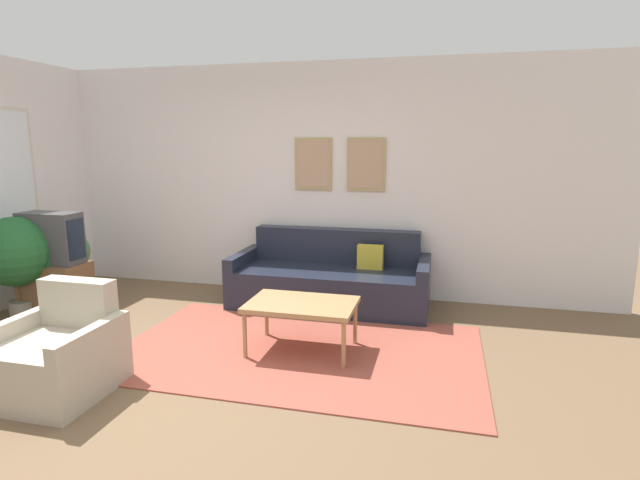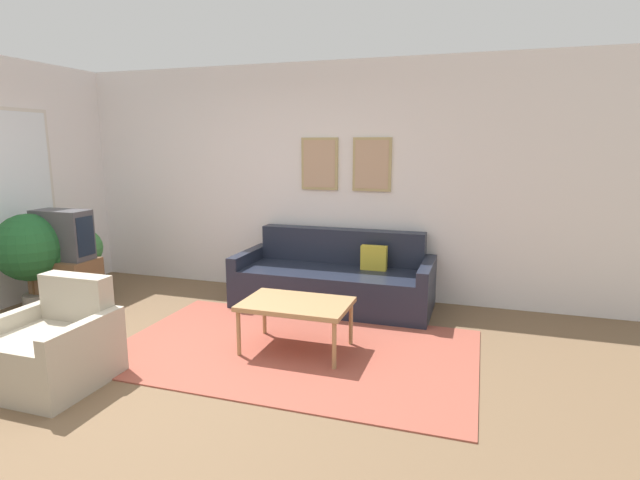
{
  "view_description": "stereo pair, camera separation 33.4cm",
  "coord_description": "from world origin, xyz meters",
  "px_view_note": "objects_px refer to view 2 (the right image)",
  "views": [
    {
      "loc": [
        2.02,
        -3.09,
        1.77
      ],
      "look_at": [
        0.85,
        1.57,
        0.85
      ],
      "focal_mm": 28.0,
      "sensor_mm": 36.0,
      "label": 1
    },
    {
      "loc": [
        2.34,
        -3.0,
        1.77
      ],
      "look_at": [
        0.85,
        1.57,
        0.85
      ],
      "focal_mm": 28.0,
      "sensor_mm": 36.0,
      "label": 2
    }
  ],
  "objects_px": {
    "tv": "(63,235)",
    "potted_plant_tall": "(30,249)",
    "coffee_table": "(296,306)",
    "armchair": "(54,349)",
    "couch": "(335,280)"
  },
  "relations": [
    {
      "from": "coffee_table",
      "to": "armchair",
      "type": "distance_m",
      "value": 1.89
    },
    {
      "from": "coffee_table",
      "to": "potted_plant_tall",
      "type": "distance_m",
      "value": 3.01
    },
    {
      "from": "armchair",
      "to": "couch",
      "type": "bearing_deg",
      "value": 56.76
    },
    {
      "from": "coffee_table",
      "to": "tv",
      "type": "xyz_separation_m",
      "value": [
        -2.74,
        0.27,
        0.43
      ]
    },
    {
      "from": "couch",
      "to": "tv",
      "type": "relative_size",
      "value": 3.53
    },
    {
      "from": "couch",
      "to": "armchair",
      "type": "relative_size",
      "value": 2.78
    },
    {
      "from": "tv",
      "to": "potted_plant_tall",
      "type": "xyz_separation_m",
      "value": [
        -0.25,
        -0.2,
        -0.13
      ]
    },
    {
      "from": "armchair",
      "to": "potted_plant_tall",
      "type": "height_order",
      "value": "potted_plant_tall"
    },
    {
      "from": "couch",
      "to": "armchair",
      "type": "xyz_separation_m",
      "value": [
        -1.48,
        -2.43,
        -0.02
      ]
    },
    {
      "from": "armchair",
      "to": "tv",
      "type": "bearing_deg",
      "value": 129.59
    },
    {
      "from": "couch",
      "to": "armchair",
      "type": "distance_m",
      "value": 2.85
    },
    {
      "from": "couch",
      "to": "tv",
      "type": "distance_m",
      "value": 2.95
    },
    {
      "from": "coffee_table",
      "to": "armchair",
      "type": "height_order",
      "value": "armchair"
    },
    {
      "from": "coffee_table",
      "to": "potted_plant_tall",
      "type": "height_order",
      "value": "potted_plant_tall"
    },
    {
      "from": "couch",
      "to": "potted_plant_tall",
      "type": "bearing_deg",
      "value": -157.05
    }
  ]
}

